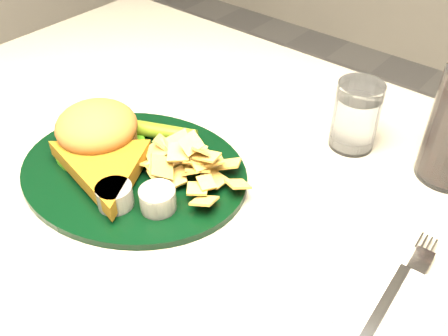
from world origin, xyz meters
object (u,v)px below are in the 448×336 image
(dinner_plate, at_px, (131,154))
(water_glass, at_px, (356,116))
(fork_napkin, at_px, (388,299))
(table, at_px, (215,331))

(dinner_plate, bearing_deg, water_glass, 38.18)
(fork_napkin, bearing_deg, dinner_plate, -179.07)
(dinner_plate, distance_m, water_glass, 0.32)
(table, xyz_separation_m, fork_napkin, (0.28, -0.03, 0.38))
(table, distance_m, dinner_plate, 0.43)
(dinner_plate, height_order, water_glass, water_glass)
(water_glass, distance_m, fork_napkin, 0.28)
(dinner_plate, relative_size, water_glass, 3.13)
(table, relative_size, dinner_plate, 3.71)
(table, distance_m, water_glass, 0.48)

